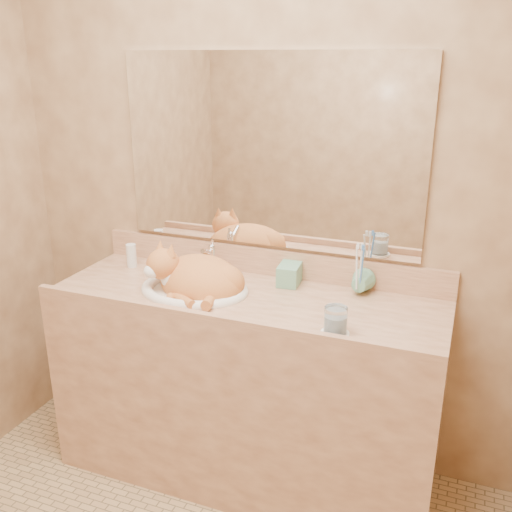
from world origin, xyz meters
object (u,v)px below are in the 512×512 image
at_px(soap_dispenser, 286,267).
at_px(cat, 195,276).
at_px(water_glass, 336,320).
at_px(vanity_counter, 246,387).
at_px(sink_basin, 194,275).
at_px(toothbrush_cup, 358,287).

bearing_deg(soap_dispenser, cat, -162.46).
height_order(cat, water_glass, cat).
bearing_deg(vanity_counter, sink_basin, -174.74).
height_order(cat, toothbrush_cup, cat).
bearing_deg(water_glass, soap_dispenser, 131.61).
bearing_deg(vanity_counter, water_glass, -25.15).
xyz_separation_m(toothbrush_cup, water_glass, (-0.01, -0.35, 0.01)).
bearing_deg(soap_dispenser, water_glass, -52.96).
height_order(vanity_counter, sink_basin, sink_basin).
height_order(toothbrush_cup, water_glass, water_glass).
distance_m(toothbrush_cup, water_glass, 0.35).
height_order(vanity_counter, water_glass, water_glass).
xyz_separation_m(vanity_counter, cat, (-0.22, -0.01, 0.49)).
distance_m(sink_basin, water_glass, 0.66).
bearing_deg(cat, soap_dispenser, 41.88).
height_order(soap_dispenser, water_glass, soap_dispenser).
relative_size(vanity_counter, cat, 4.08).
height_order(vanity_counter, soap_dispenser, soap_dispenser).
height_order(sink_basin, soap_dispenser, soap_dispenser).
bearing_deg(sink_basin, cat, 83.71).
distance_m(cat, water_glass, 0.66).
distance_m(cat, toothbrush_cup, 0.66).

